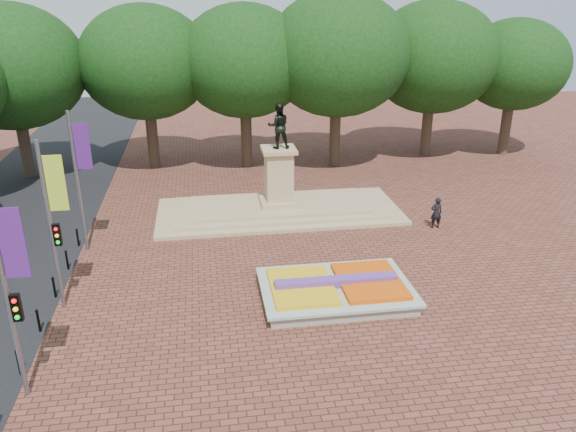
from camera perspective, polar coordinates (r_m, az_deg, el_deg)
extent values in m
plane|color=brown|center=(25.58, 1.61, -6.19)|extent=(90.00, 90.00, 0.00)
cube|color=gray|center=(23.95, 4.87, -7.74)|extent=(6.00, 4.00, 0.45)
cube|color=#B1BEAC|center=(23.82, 4.89, -7.17)|extent=(6.30, 4.30, 0.12)
cube|color=orange|center=(24.11, 8.27, -6.59)|extent=(2.60, 3.40, 0.22)
cube|color=yellow|center=(23.49, 1.43, -7.20)|extent=(2.60, 3.40, 0.18)
cube|color=#5B2F82|center=(23.71, 4.90, -6.70)|extent=(5.20, 0.55, 0.38)
cube|color=tan|center=(32.73, -0.91, 0.47)|extent=(14.00, 6.00, 0.20)
cube|color=tan|center=(32.66, -0.91, 0.80)|extent=(12.00, 5.00, 0.20)
cube|color=tan|center=(32.59, -0.91, 1.13)|extent=(10.00, 4.00, 0.20)
cube|color=tan|center=(32.50, -0.91, 1.54)|extent=(2.20, 2.20, 0.30)
cube|color=tan|center=(32.00, -0.93, 4.15)|extent=(1.50, 1.50, 2.80)
cube|color=tan|center=(31.57, -0.95, 6.74)|extent=(1.90, 1.90, 0.20)
imported|color=black|center=(31.25, -0.96, 9.14)|extent=(1.22, 0.95, 2.50)
cylinder|color=#382A1E|center=(43.07, -24.68, 6.38)|extent=(0.80, 0.80, 4.00)
ellipsoid|color=black|center=(42.23, -25.69, 12.51)|extent=(8.80, 8.80, 7.48)
cylinder|color=#382A1E|center=(41.60, -13.98, 7.25)|extent=(0.80, 0.80, 4.00)
ellipsoid|color=black|center=(40.72, -14.59, 13.64)|extent=(8.80, 8.80, 7.48)
cylinder|color=#382A1E|center=(41.55, -4.25, 7.81)|extent=(0.80, 0.80, 4.00)
ellipsoid|color=black|center=(40.67, -4.44, 14.24)|extent=(8.80, 8.80, 7.48)
cylinder|color=#382A1E|center=(42.66, 5.25, 8.15)|extent=(0.80, 0.80, 4.00)
ellipsoid|color=black|center=(41.81, 5.48, 14.41)|extent=(8.80, 8.80, 7.48)
cylinder|color=#382A1E|center=(44.85, 14.06, 8.27)|extent=(0.80, 0.80, 4.00)
ellipsoid|color=black|center=(44.04, 14.63, 14.21)|extent=(8.80, 8.80, 7.48)
cylinder|color=#382A1E|center=(47.97, 21.88, 8.21)|extent=(0.80, 0.80, 4.00)
ellipsoid|color=black|center=(47.22, 22.70, 13.74)|extent=(8.80, 8.80, 7.48)
cylinder|color=slate|center=(18.84, -26.59, -7.57)|extent=(0.16, 0.16, 7.00)
cube|color=#4F1B71|center=(17.95, -26.18, -2.50)|extent=(0.70, 0.04, 2.20)
cylinder|color=slate|center=(23.62, -22.95, -1.12)|extent=(0.16, 0.16, 7.00)
cube|color=#B2D52A|center=(22.92, -22.51, 3.09)|extent=(0.70, 0.04, 2.20)
cylinder|color=slate|center=(28.66, -20.58, 3.12)|extent=(0.16, 0.16, 7.00)
cube|color=#4F1B71|center=(28.08, -20.16, 6.65)|extent=(0.70, 0.04, 2.20)
cube|color=black|center=(18.91, -25.85, -8.36)|extent=(0.28, 0.18, 0.90)
cube|color=black|center=(23.68, -22.38, -1.76)|extent=(0.28, 0.18, 0.90)
cylinder|color=black|center=(21.40, -25.67, -13.34)|extent=(0.10, 0.10, 0.90)
sphere|color=black|center=(21.15, -25.88, -12.29)|extent=(0.12, 0.12, 0.12)
cylinder|color=black|center=(23.50, -24.01, -9.76)|extent=(0.10, 0.10, 0.90)
sphere|color=black|center=(23.27, -24.19, -8.77)|extent=(0.12, 0.12, 0.12)
cylinder|color=black|center=(25.69, -22.65, -6.77)|extent=(0.10, 0.10, 0.90)
sphere|color=black|center=(25.48, -22.81, -5.84)|extent=(0.12, 0.12, 0.12)
cylinder|color=black|center=(27.94, -21.53, -4.26)|extent=(0.10, 0.10, 0.90)
sphere|color=black|center=(27.75, -21.66, -3.38)|extent=(0.12, 0.12, 0.12)
cylinder|color=black|center=(30.26, -20.58, -2.12)|extent=(0.10, 0.10, 0.90)
sphere|color=black|center=(30.08, -20.69, -1.30)|extent=(0.12, 0.12, 0.12)
imported|color=black|center=(31.44, 14.83, 0.31)|extent=(0.65, 0.45, 1.75)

